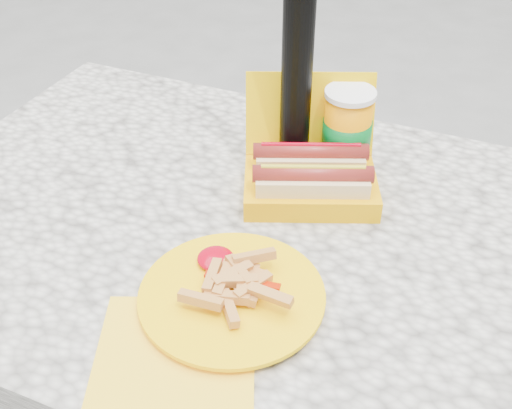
% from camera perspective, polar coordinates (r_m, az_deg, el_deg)
% --- Properties ---
extents(picnic_table, '(1.20, 0.80, 0.75)m').
position_cam_1_polar(picnic_table, '(1.08, 0.10, -6.40)').
color(picnic_table, beige).
rests_on(picnic_table, ground).
extents(hotdog_box, '(0.27, 0.26, 0.17)m').
position_cam_1_polar(hotdog_box, '(1.06, 4.87, 2.66)').
color(hotdog_box, '#FFC400').
rests_on(hotdog_box, picnic_table).
extents(fries_plate, '(0.29, 0.37, 0.05)m').
position_cam_1_polar(fries_plate, '(0.88, -2.54, -8.30)').
color(fries_plate, yellow).
rests_on(fries_plate, picnic_table).
extents(soda_cup, '(0.08, 0.08, 0.16)m').
position_cam_1_polar(soda_cup, '(1.10, 8.06, 6.30)').
color(soda_cup, orange).
rests_on(soda_cup, picnic_table).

